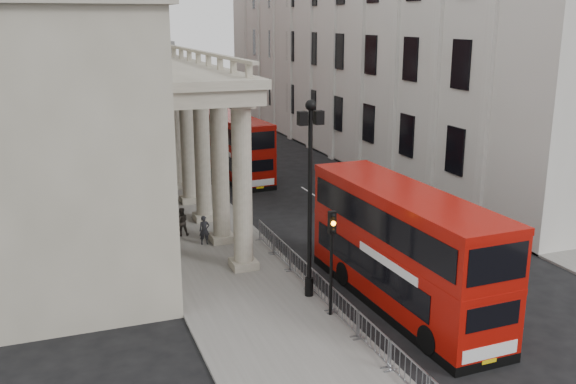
% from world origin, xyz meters
% --- Properties ---
extents(ground, '(260.00, 260.00, 0.00)m').
position_xyz_m(ground, '(0.00, 0.00, 0.00)').
color(ground, black).
rests_on(ground, ground).
extents(sidewalk_west, '(6.00, 140.00, 0.12)m').
position_xyz_m(sidewalk_west, '(-3.00, 30.00, 0.06)').
color(sidewalk_west, slate).
rests_on(sidewalk_west, ground).
extents(sidewalk_east, '(3.00, 140.00, 0.12)m').
position_xyz_m(sidewalk_east, '(13.50, 30.00, 0.06)').
color(sidewalk_east, slate).
rests_on(sidewalk_east, ground).
extents(kerb, '(0.20, 140.00, 0.14)m').
position_xyz_m(kerb, '(-0.05, 30.00, 0.07)').
color(kerb, slate).
rests_on(kerb, ground).
extents(portico_building, '(9.00, 28.00, 12.00)m').
position_xyz_m(portico_building, '(-10.50, 18.00, 6.00)').
color(portico_building, gray).
rests_on(portico_building, ground).
extents(brick_building, '(9.00, 32.00, 22.00)m').
position_xyz_m(brick_building, '(-10.50, 48.00, 11.00)').
color(brick_building, maroon).
rests_on(brick_building, ground).
extents(west_building_far, '(9.00, 30.00, 20.00)m').
position_xyz_m(west_building_far, '(-10.50, 80.00, 10.00)').
color(west_building_far, gray).
rests_on(west_building_far, ground).
extents(east_building, '(8.00, 55.00, 25.00)m').
position_xyz_m(east_building, '(16.00, 32.00, 12.50)').
color(east_building, beige).
rests_on(east_building, ground).
extents(lamp_post_south, '(1.05, 0.44, 8.32)m').
position_xyz_m(lamp_post_south, '(-0.60, 4.00, 4.91)').
color(lamp_post_south, black).
rests_on(lamp_post_south, sidewalk_west).
extents(lamp_post_mid, '(1.05, 0.44, 8.32)m').
position_xyz_m(lamp_post_mid, '(-0.60, 20.00, 4.91)').
color(lamp_post_mid, black).
rests_on(lamp_post_mid, sidewalk_west).
extents(lamp_post_north, '(1.05, 0.44, 8.32)m').
position_xyz_m(lamp_post_north, '(-0.60, 36.00, 4.91)').
color(lamp_post_north, black).
rests_on(lamp_post_north, sidewalk_west).
extents(traffic_light, '(0.28, 0.33, 4.30)m').
position_xyz_m(traffic_light, '(-0.50, 1.98, 3.11)').
color(traffic_light, black).
rests_on(traffic_light, sidewalk_west).
extents(crowd_barriers, '(0.50, 18.75, 1.10)m').
position_xyz_m(crowd_barriers, '(-0.35, 2.23, 0.67)').
color(crowd_barriers, gray).
rests_on(crowd_barriers, sidewalk_west).
extents(bus_near, '(3.06, 11.43, 4.90)m').
position_xyz_m(bus_near, '(2.72, 2.11, 2.56)').
color(bus_near, '#A00E07').
rests_on(bus_near, ground).
extents(bus_far, '(3.39, 10.74, 4.56)m').
position_xyz_m(bus_far, '(2.41, 26.47, 2.38)').
color(bus_far, '#900C06').
rests_on(bus_far, ground).
extents(pedestrian_a, '(0.57, 0.38, 1.53)m').
position_xyz_m(pedestrian_a, '(-3.26, 11.89, 0.88)').
color(pedestrian_a, black).
rests_on(pedestrian_a, sidewalk_west).
extents(pedestrian_b, '(0.80, 0.64, 1.57)m').
position_xyz_m(pedestrian_b, '(-4.11, 13.66, 0.90)').
color(pedestrian_b, '#2A2522').
rests_on(pedestrian_b, sidewalk_west).
extents(pedestrian_c, '(0.84, 0.58, 1.67)m').
position_xyz_m(pedestrian_c, '(-3.21, 23.96, 0.95)').
color(pedestrian_c, black).
rests_on(pedestrian_c, sidewalk_west).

